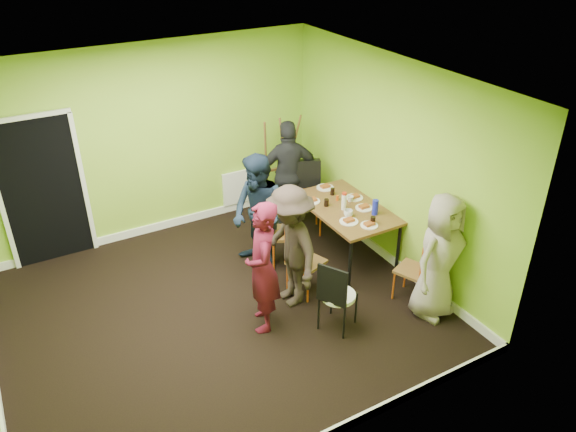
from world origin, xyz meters
The scene contains 28 objects.
ground centered at (0.00, 0.00, 0.00)m, with size 5.00×5.00×0.00m, color black.
room_walls centered at (-0.02, 0.04, 0.99)m, with size 5.04×4.54×2.82m.
dining_table centered at (2.05, 0.31, 0.70)m, with size 0.90×1.50×0.75m.
chair_left_far centered at (1.14, 0.54, 0.58)m, with size 0.56×0.55×1.03m.
chair_left_near centered at (1.06, -0.21, 0.53)m, with size 0.50×0.50×0.95m.
chair_back_end centered at (1.99, 1.26, 0.75)m, with size 0.59×0.63×1.06m.
chair_front_end centered at (2.23, -1.01, 0.50)m, with size 0.48×0.48×0.89m.
chair_bentwood centered at (1.04, -0.98, 0.51)m, with size 0.49×0.49×0.93m.
easel centered at (1.87, 1.83, 0.79)m, with size 0.64×0.60×1.60m.
plate_near_left centered at (1.72, 0.67, 0.76)m, with size 0.23×0.23×0.01m, color white.
plate_near_right centered at (1.85, -0.05, 0.76)m, with size 0.25×0.25×0.01m, color white.
plate_far_back centered at (2.11, 0.93, 0.76)m, with size 0.25×0.25×0.01m, color white.
plate_far_front centered at (2.02, -0.26, 0.76)m, with size 0.23×0.23×0.01m, color white.
plate_wall_back centered at (2.30, 0.46, 0.76)m, with size 0.24×0.24×0.01m, color white.
plate_wall_front centered at (2.24, 0.16, 0.76)m, with size 0.24×0.24×0.01m, color white.
thermos centered at (1.98, 0.27, 0.86)m, with size 0.07×0.07×0.22m, color white.
blue_bottle centered at (2.26, -0.05, 0.85)m, with size 0.08×0.08×0.21m, color #1620A9.
orange_bottle centered at (2.05, 0.53, 0.79)m, with size 0.04×0.04×0.07m, color #D55514.
glass_mid centered at (1.83, 0.46, 0.80)m, with size 0.07×0.07×0.10m, color black.
glass_back centered at (2.09, 0.70, 0.80)m, with size 0.06×0.06×0.10m, color black.
glass_front centered at (2.09, -0.24, 0.80)m, with size 0.07×0.07×0.10m, color black.
cup_a centered at (1.92, 0.07, 0.80)m, with size 0.12×0.12×0.10m, color white.
cup_b centered at (2.19, 0.41, 0.79)m, with size 0.09×0.09×0.08m, color white.
person_standing centered at (0.37, -0.49, 0.80)m, with size 0.59×0.38×1.61m, color #550E23.
person_left_far centered at (0.87, 0.59, 0.82)m, with size 0.79×0.62×1.63m, color #131E30.
person_left_near centered at (0.86, -0.25, 0.79)m, with size 1.02×0.58×1.57m, color #2C231D.
person_back_end centered at (1.81, 1.45, 0.83)m, with size 0.97×0.40×1.66m, color black.
person_front_end centered at (2.25, -1.29, 0.79)m, with size 0.77×0.50×1.59m, color gray.
Camera 1 is at (-1.93, -5.13, 4.38)m, focal length 35.00 mm.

